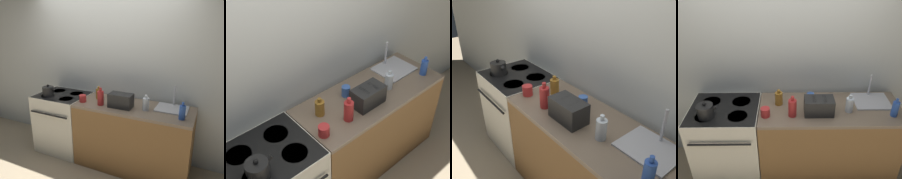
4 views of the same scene
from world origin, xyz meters
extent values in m
cube|color=silver|center=(0.00, 0.72, 1.30)|extent=(8.00, 0.05, 2.60)
cube|color=silver|center=(-0.63, 0.33, 0.47)|extent=(0.78, 0.67, 0.94)
cube|color=black|center=(-0.63, 0.33, 0.93)|extent=(0.76, 0.65, 0.02)
cylinder|color=black|center=(-0.80, 0.19, 0.93)|extent=(0.21, 0.21, 0.01)
cylinder|color=black|center=(-0.45, 0.19, 0.93)|extent=(0.21, 0.21, 0.01)
cylinder|color=black|center=(-0.80, 0.47, 0.93)|extent=(0.21, 0.21, 0.01)
cylinder|color=black|center=(-0.45, 0.47, 0.93)|extent=(0.21, 0.21, 0.01)
cylinder|color=black|center=(-0.63, -0.03, 0.73)|extent=(0.66, 0.02, 0.02)
cube|color=brown|center=(0.57, 0.33, 0.45)|extent=(1.60, 0.66, 0.90)
cube|color=#7A6651|center=(0.57, 0.33, 0.92)|extent=(1.60, 0.66, 0.04)
cylinder|color=black|center=(-0.78, 0.19, 1.01)|extent=(0.18, 0.18, 0.14)
sphere|color=black|center=(-0.78, 0.19, 1.10)|extent=(0.04, 0.04, 0.04)
cylinder|color=black|center=(-0.70, 0.19, 1.04)|extent=(0.10, 0.04, 0.08)
cube|color=black|center=(0.42, 0.23, 1.03)|extent=(0.31, 0.19, 0.19)
cube|color=black|center=(0.37, 0.23, 1.12)|extent=(0.04, 0.13, 0.01)
cube|color=black|center=(0.48, 0.23, 1.12)|extent=(0.04, 0.13, 0.01)
cube|color=#B7B7BC|center=(1.06, 0.44, 0.94)|extent=(0.41, 0.35, 0.01)
cylinder|color=silver|center=(1.06, 0.58, 1.08)|extent=(0.02, 0.02, 0.28)
cylinder|color=#B72828|center=(0.14, 0.19, 1.03)|extent=(0.09, 0.09, 0.19)
cylinder|color=#B72828|center=(0.14, 0.19, 1.16)|extent=(0.04, 0.04, 0.05)
cylinder|color=silver|center=(0.76, 0.27, 1.02)|extent=(0.08, 0.08, 0.16)
cylinder|color=silver|center=(0.76, 0.27, 1.12)|extent=(0.03, 0.03, 0.04)
cylinder|color=#2D56B7|center=(1.22, 0.18, 1.02)|extent=(0.07, 0.07, 0.17)
cylinder|color=#2D56B7|center=(1.22, 0.18, 1.13)|extent=(0.03, 0.03, 0.04)
cylinder|color=#9E6B23|center=(-0.01, 0.41, 1.01)|extent=(0.09, 0.09, 0.15)
cylinder|color=#9E6B23|center=(-0.01, 0.41, 1.10)|extent=(0.04, 0.04, 0.04)
cylinder|color=#3860B2|center=(0.35, 0.46, 0.99)|extent=(0.08, 0.08, 0.11)
cylinder|color=red|center=(-0.15, 0.19, 0.99)|extent=(0.10, 0.10, 0.10)
camera|label=1|loc=(1.49, -2.29, 2.02)|focal=35.00mm
camera|label=2|loc=(-1.30, -1.28, 2.86)|focal=50.00mm
camera|label=3|loc=(1.73, -0.86, 2.14)|focal=40.00mm
camera|label=4|loc=(0.08, -1.94, 2.57)|focal=40.00mm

